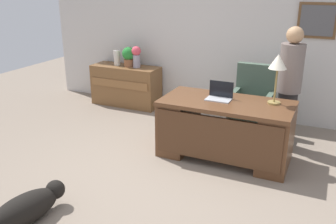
# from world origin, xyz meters

# --- Properties ---
(ground_plane) EXTENTS (12.00, 12.00, 0.00)m
(ground_plane) POSITION_xyz_m (0.00, 0.00, 0.00)
(ground_plane) COLOR gray
(back_wall) EXTENTS (7.00, 0.16, 2.70)m
(back_wall) POSITION_xyz_m (0.01, 2.60, 1.35)
(back_wall) COLOR silver
(back_wall) RESTS_ON ground_plane
(desk) EXTENTS (1.68, 0.84, 0.78)m
(desk) POSITION_xyz_m (0.50, 0.87, 0.42)
(desk) COLOR brown
(desk) RESTS_ON ground_plane
(credenza) EXTENTS (1.28, 0.50, 0.74)m
(credenza) POSITION_xyz_m (-1.83, 2.25, 0.37)
(credenza) COLOR brown
(credenza) RESTS_ON ground_plane
(armchair) EXTENTS (0.60, 0.59, 1.06)m
(armchair) POSITION_xyz_m (0.64, 1.87, 0.48)
(armchair) COLOR #475B4C
(armchair) RESTS_ON ground_plane
(person_standing) EXTENTS (0.32, 0.32, 1.69)m
(person_standing) POSITION_xyz_m (1.17, 1.58, 0.87)
(person_standing) COLOR #262323
(person_standing) RESTS_ON ground_plane
(dog_lying) EXTENTS (0.44, 0.89, 0.30)m
(dog_lying) POSITION_xyz_m (-0.84, -1.27, 0.15)
(dog_lying) COLOR black
(dog_lying) RESTS_ON ground_plane
(laptop) EXTENTS (0.32, 0.22, 0.23)m
(laptop) POSITION_xyz_m (0.38, 0.96, 0.84)
(laptop) COLOR #B2B5BA
(laptop) RESTS_ON desk
(desk_lamp) EXTENTS (0.22, 0.22, 0.63)m
(desk_lamp) POSITION_xyz_m (1.06, 1.07, 1.28)
(desk_lamp) COLOR #9E8447
(desk_lamp) RESTS_ON desk
(vase_with_flowers) EXTENTS (0.17, 0.17, 0.39)m
(vase_with_flowers) POSITION_xyz_m (-1.58, 2.25, 0.96)
(vase_with_flowers) COLOR #9D9AAD
(vase_with_flowers) RESTS_ON credenza
(vase_empty) EXTENTS (0.12, 0.12, 0.28)m
(vase_empty) POSITION_xyz_m (-2.00, 2.25, 0.89)
(vase_empty) COLOR silver
(vase_empty) RESTS_ON credenza
(potted_plant) EXTENTS (0.24, 0.24, 0.36)m
(potted_plant) POSITION_xyz_m (-1.75, 2.25, 0.94)
(potted_plant) COLOR brown
(potted_plant) RESTS_ON credenza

